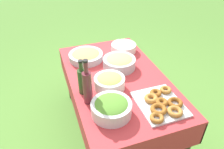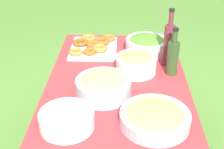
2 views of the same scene
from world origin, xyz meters
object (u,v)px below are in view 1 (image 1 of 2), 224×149
at_px(pasta_bowl, 119,62).
at_px(wine_bottle, 87,87).
at_px(donut_platter, 161,104).
at_px(plate_stack, 124,48).
at_px(bread_bowl, 86,56).
at_px(fruit_bowl, 110,82).
at_px(salad_bowl, 111,107).
at_px(olive_oil_bottle, 82,80).

relative_size(pasta_bowl, wine_bottle, 0.82).
height_order(donut_platter, plate_stack, plate_stack).
bearing_deg(wine_bottle, bread_bowl, -11.93).
bearing_deg(donut_platter, plate_stack, -3.00).
bearing_deg(fruit_bowl, salad_bowl, 163.87).
bearing_deg(donut_platter, pasta_bowl, 10.44).
height_order(pasta_bowl, wine_bottle, wine_bottle).
distance_m(donut_platter, bread_bowl, 0.96).
relative_size(plate_stack, bread_bowl, 0.77).
height_order(wine_bottle, fruit_bowl, wine_bottle).
xyz_separation_m(donut_platter, fruit_bowl, (0.34, 0.31, 0.04)).
bearing_deg(salad_bowl, bread_bowl, -0.59).
xyz_separation_m(pasta_bowl, bread_bowl, (0.26, 0.27, -0.02)).
bearing_deg(fruit_bowl, plate_stack, -31.93).
height_order(olive_oil_bottle, fruit_bowl, olive_oil_bottle).
relative_size(salad_bowl, fruit_bowl, 1.16).
height_order(plate_stack, bread_bowl, bread_bowl).
bearing_deg(donut_platter, salad_bowl, 82.91).
bearing_deg(salad_bowl, wine_bottle, 35.05).
distance_m(salad_bowl, olive_oil_bottle, 0.35).
distance_m(donut_platter, plate_stack, 0.92).
bearing_deg(fruit_bowl, pasta_bowl, -34.77).
relative_size(donut_platter, wine_bottle, 1.06).
distance_m(olive_oil_bottle, bread_bowl, 0.54).
distance_m(pasta_bowl, wine_bottle, 0.57).
relative_size(plate_stack, wine_bottle, 0.70).
height_order(salad_bowl, wine_bottle, wine_bottle).
distance_m(wine_bottle, bread_bowl, 0.67).
xyz_separation_m(pasta_bowl, plate_stack, (0.29, -0.16, -0.02)).
distance_m(pasta_bowl, bread_bowl, 0.37).
bearing_deg(bread_bowl, donut_platter, -156.39).
distance_m(pasta_bowl, donut_platter, 0.63).
xyz_separation_m(salad_bowl, fruit_bowl, (0.29, -0.09, 0.00)).
distance_m(pasta_bowl, olive_oil_bottle, 0.50).
bearing_deg(salad_bowl, pasta_bowl, -25.92).
xyz_separation_m(pasta_bowl, donut_platter, (-0.62, -0.11, -0.04)).
relative_size(salad_bowl, bread_bowl, 0.86).
distance_m(plate_stack, bread_bowl, 0.43).
distance_m(donut_platter, olive_oil_bottle, 0.65).
xyz_separation_m(olive_oil_bottle, bread_bowl, (0.52, -0.15, -0.08)).
relative_size(pasta_bowl, bread_bowl, 0.90).
relative_size(plate_stack, olive_oil_bottle, 0.87).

